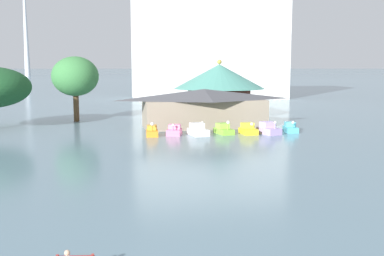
% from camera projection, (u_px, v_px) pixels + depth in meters
% --- Properties ---
extents(pedal_boat_orange, '(1.50, 2.42, 1.70)m').
position_uv_depth(pedal_boat_orange, '(152.00, 132.00, 52.51)').
color(pedal_boat_orange, orange).
rests_on(pedal_boat_orange, ground).
extents(pedal_boat_pink, '(2.19, 2.60, 1.45)m').
position_uv_depth(pedal_boat_pink, '(174.00, 131.00, 53.17)').
color(pedal_boat_pink, pink).
rests_on(pedal_boat_pink, ground).
extents(pedal_boat_white, '(2.19, 3.19, 1.74)m').
position_uv_depth(pedal_boat_white, '(198.00, 130.00, 53.18)').
color(pedal_boat_white, white).
rests_on(pedal_boat_white, ground).
extents(pedal_boat_lime, '(1.94, 3.05, 1.68)m').
position_uv_depth(pedal_boat_lime, '(224.00, 130.00, 54.27)').
color(pedal_boat_lime, '#8CCC3F').
rests_on(pedal_boat_lime, ground).
extents(pedal_boat_yellow, '(1.72, 2.59, 1.48)m').
position_uv_depth(pedal_boat_yellow, '(248.00, 130.00, 54.04)').
color(pedal_boat_yellow, yellow).
rests_on(pedal_boat_yellow, ground).
extents(pedal_boat_lavender, '(2.37, 3.18, 1.66)m').
position_uv_depth(pedal_boat_lavender, '(269.00, 129.00, 54.03)').
color(pedal_boat_lavender, '#B299D8').
rests_on(pedal_boat_lavender, ground).
extents(pedal_boat_cyan, '(1.82, 2.90, 1.45)m').
position_uv_depth(pedal_boat_cyan, '(290.00, 128.00, 55.86)').
color(pedal_boat_cyan, '#4CB7CC').
rests_on(pedal_boat_cyan, ground).
extents(boathouse, '(16.81, 6.99, 4.95)m').
position_uv_depth(boathouse, '(204.00, 107.00, 59.92)').
color(boathouse, gray).
rests_on(boathouse, ground).
extents(green_roof_pavilion, '(13.76, 13.76, 8.84)m').
position_uv_depth(green_roof_pavilion, '(219.00, 86.00, 70.06)').
color(green_roof_pavilion, brown).
rests_on(green_roof_pavilion, ground).
extents(shoreline_tree_mid, '(6.62, 6.62, 9.24)m').
position_uv_depth(shoreline_tree_mid, '(75.00, 77.00, 65.46)').
color(shoreline_tree_mid, brown).
rests_on(shoreline_tree_mid, ground).
extents(background_building_block, '(36.15, 17.29, 26.53)m').
position_uv_depth(background_building_block, '(208.00, 43.00, 110.97)').
color(background_building_block, silver).
rests_on(background_building_block, ground).
extents(distant_broadcast_tower, '(5.88, 5.88, 128.13)m').
position_uv_depth(distant_broadcast_tower, '(24.00, 2.00, 319.51)').
color(distant_broadcast_tower, silver).
rests_on(distant_broadcast_tower, ground).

